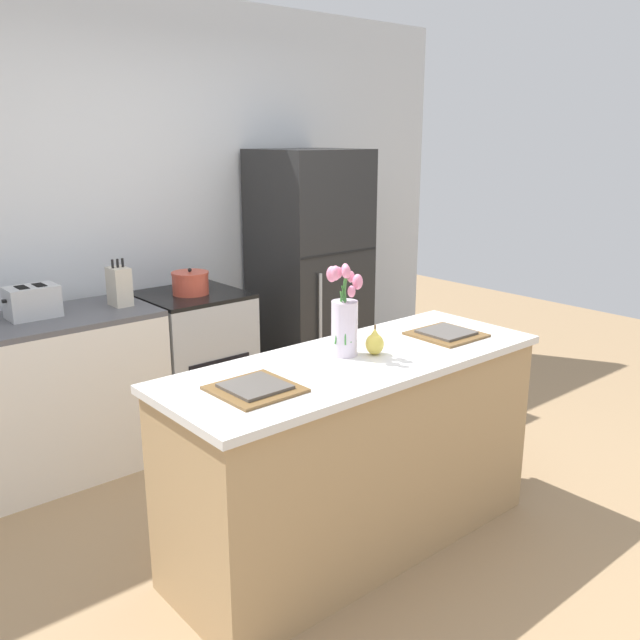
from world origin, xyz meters
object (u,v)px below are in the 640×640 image
flower_vase (344,319)px  toaster (32,302)px  plate_setting_right (446,334)px  refrigerator (309,277)px  plate_setting_left (255,388)px  pear_figurine (375,343)px  cooking_pot (190,283)px  knife_block (119,286)px  stove_range (195,362)px

flower_vase → toaster: bearing=117.5°
flower_vase → plate_setting_right: flower_vase is taller
refrigerator → toaster: size_ratio=6.29×
plate_setting_left → plate_setting_right: same height
pear_figurine → cooking_pot: cooking_pot is taller
knife_block → plate_setting_right: bearing=-60.2°
flower_vase → toaster: flower_vase is taller
stove_range → knife_block: (-0.47, -0.01, 0.56)m
stove_range → flower_vase: 1.66m
stove_range → plate_setting_left: size_ratio=2.96×
refrigerator → plate_setting_right: size_ratio=5.74×
refrigerator → pear_figurine: 1.88m
toaster → cooking_pot: 0.92m
plate_setting_left → cooking_pot: bearing=68.0°
flower_vase → knife_block: size_ratio=1.54×
plate_setting_right → stove_range: bearing=105.9°
stove_range → cooking_pot: size_ratio=3.98×
pear_figurine → knife_block: bearing=106.0°
plate_setting_left → cooking_pot: (0.65, 1.61, 0.05)m
stove_range → toaster: size_ratio=3.24×
stove_range → flower_vase: size_ratio=2.18×
cooking_pot → pear_figurine: bearing=-89.8°
toaster → plate_setting_left: bearing=-80.8°
flower_vase → cooking_pot: size_ratio=1.83×
pear_figurine → toaster: (-0.93, 1.65, 0.03)m
stove_range → refrigerator: size_ratio=0.51×
pear_figurine → cooking_pot: size_ratio=0.59×
refrigerator → flower_vase: 1.88m
stove_range → refrigerator: refrigerator is taller
pear_figurine → knife_block: (-0.46, 1.60, 0.05)m
plate_setting_left → plate_setting_right: 1.13m
refrigerator → plate_setting_left: refrigerator is taller
refrigerator → pear_figurine: (-0.96, -1.61, 0.09)m
stove_range → refrigerator: (0.95, 0.00, 0.43)m
plate_setting_right → toaster: toaster is taller
refrigerator → knife_block: size_ratio=6.53×
pear_figurine → toaster: toaster is taller
cooking_pot → refrigerator: bearing=1.3°
stove_range → pear_figurine: pear_figurine is taller
plate_setting_left → plate_setting_right: bearing=0.0°
refrigerator → cooking_pot: size_ratio=7.73×
pear_figurine → plate_setting_right: size_ratio=0.44×
stove_range → plate_setting_left: plate_setting_left is taller
stove_range → cooking_pot: cooking_pot is taller
flower_vase → cooking_pot: flower_vase is taller
stove_range → plate_setting_right: bearing=-74.1°
pear_figurine → plate_setting_left: 0.66m
stove_range → knife_block: bearing=-178.8°
pear_figurine → plate_setting_left: (-0.66, -0.02, -0.04)m
knife_block → flower_vase: bearing=-77.0°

